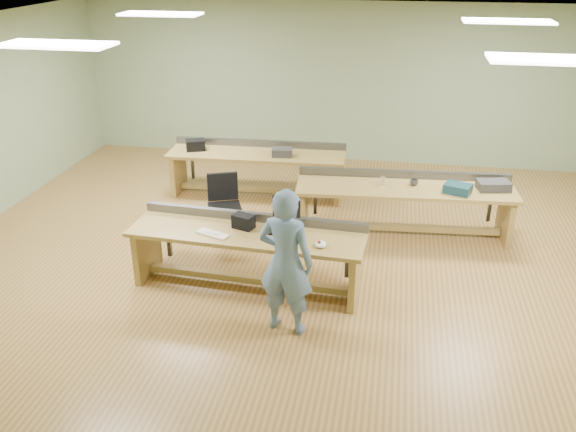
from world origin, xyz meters
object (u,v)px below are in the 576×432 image
object	(u,v)px
workbench_mid	(404,198)
parts_bin_teal	(458,189)
camera_bag	(243,221)
parts_bin_grey	(493,185)
task_chair	(225,217)
mug	(414,182)
drinks_can	(383,181)
workbench_back	(257,163)
person	(286,262)
workbench_front	(248,245)
laptop_base	(284,230)

from	to	relation	value
workbench_mid	parts_bin_teal	bearing A→B (deg)	-15.00
camera_bag	parts_bin_grey	size ratio (longest dim) A/B	0.57
workbench_mid	parts_bin_grey	bearing A→B (deg)	0.03
task_chair	mug	xyz separation A→B (m)	(2.64, 0.73, 0.44)
parts_bin_teal	drinks_can	world-z (taller)	parts_bin_teal
camera_bag	drinks_can	bearing A→B (deg)	66.79
workbench_mid	parts_bin_grey	xyz separation A→B (m)	(1.23, 0.09, 0.25)
workbench_mid	workbench_back	xyz separation A→B (m)	(-2.45, 1.11, -0.00)
workbench_mid	task_chair	xyz separation A→B (m)	(-2.51, -0.69, -0.21)
workbench_back	camera_bag	bearing A→B (deg)	-82.35
person	parts_bin_grey	world-z (taller)	person
workbench_front	workbench_mid	distance (m)	2.65
workbench_back	mug	size ratio (longest dim) A/B	26.24
workbench_front	person	world-z (taller)	person
workbench_mid	camera_bag	size ratio (longest dim) A/B	12.43
workbench_front	workbench_back	bearing A→B (deg)	104.10
workbench_front	camera_bag	distance (m)	0.30
camera_bag	parts_bin_teal	size ratio (longest dim) A/B	0.71
workbench_front	parts_bin_grey	distance (m)	3.69
laptop_base	workbench_front	bearing A→B (deg)	-170.31
camera_bag	task_chair	distance (m)	1.33
person	camera_bag	bearing A→B (deg)	-42.60
person	camera_bag	world-z (taller)	person
parts_bin_teal	laptop_base	bearing A→B (deg)	-142.30
task_chair	parts_bin_grey	distance (m)	3.85
workbench_back	parts_bin_grey	xyz separation A→B (m)	(3.68, -1.01, 0.25)
workbench_back	task_chair	distance (m)	1.81
task_chair	drinks_can	xyz separation A→B (m)	(2.19, 0.67, 0.46)
camera_bag	drinks_can	xyz separation A→B (m)	(1.62, 1.77, -0.03)
workbench_front	task_chair	xyz separation A→B (m)	(-0.63, 1.18, -0.20)
person	camera_bag	size ratio (longest dim) A/B	6.61
person	task_chair	bearing A→B (deg)	-47.64
parts_bin_grey	drinks_can	size ratio (longest dim) A/B	3.63
workbench_mid	person	xyz separation A→B (m)	(-1.24, -2.73, 0.28)
workbench_back	mug	xyz separation A→B (m)	(2.57, -1.06, 0.24)
workbench_front	drinks_can	distance (m)	2.43
workbench_front	laptop_base	xyz separation A→B (m)	(0.45, 0.07, 0.21)
workbench_back	workbench_mid	bearing A→B (deg)	-26.56
person	parts_bin_grey	distance (m)	3.75
workbench_mid	parts_bin_teal	xyz separation A→B (m)	(0.72, -0.14, 0.25)
laptop_base	parts_bin_teal	world-z (taller)	parts_bin_teal
workbench_front	parts_bin_teal	distance (m)	3.14
workbench_mid	drinks_can	xyz separation A→B (m)	(-0.32, -0.02, 0.25)
mug	laptop_base	bearing A→B (deg)	-130.13
task_chair	mug	size ratio (longest dim) A/B	8.53
workbench_front	workbench_back	distance (m)	3.03
parts_bin_teal	workbench_mid	bearing A→B (deg)	169.33
parts_bin_grey	camera_bag	bearing A→B (deg)	-149.32
person	drinks_can	world-z (taller)	person
workbench_mid	task_chair	size ratio (longest dim) A/B	3.28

